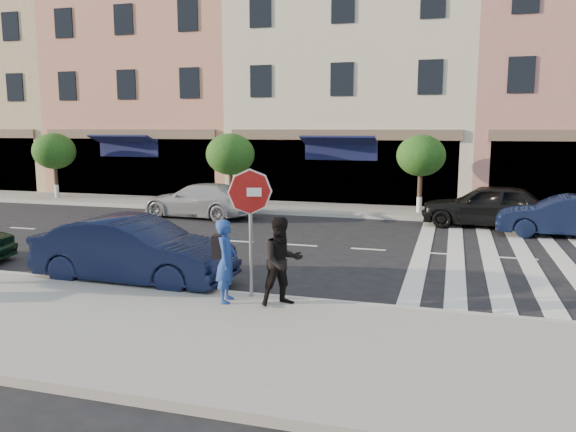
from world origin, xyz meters
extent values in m
plane|color=black|center=(0.00, 0.00, 0.00)|extent=(120.00, 120.00, 0.00)
cube|color=gray|center=(0.00, -3.75, 0.07)|extent=(60.00, 4.50, 0.15)
cube|color=gray|center=(0.00, 11.00, 0.07)|extent=(60.00, 3.00, 0.15)
cube|color=#D0B085|center=(-22.00, 17.00, 6.00)|extent=(12.00, 9.00, 12.00)
cube|color=tan|center=(-11.00, 17.00, 7.00)|extent=(10.00, 9.00, 14.00)
cube|color=beige|center=(-0.50, 17.00, 5.50)|extent=(11.00, 9.00, 11.00)
cylinder|color=#473323|center=(-14.00, 10.80, 0.98)|extent=(0.18, 0.18, 1.65)
cylinder|color=silver|center=(-14.00, 10.80, 0.45)|extent=(0.20, 0.20, 0.60)
ellipsoid|color=#144614|center=(-14.00, 10.80, 2.35)|extent=(2.00, 2.00, 1.70)
cylinder|color=#473323|center=(-5.00, 10.80, 0.95)|extent=(0.18, 0.18, 1.60)
cylinder|color=silver|center=(-5.00, 10.80, 0.45)|extent=(0.20, 0.20, 0.60)
ellipsoid|color=#144614|center=(-5.00, 10.80, 2.32)|extent=(2.10, 2.10, 1.79)
cylinder|color=#473323|center=(3.00, 10.80, 1.00)|extent=(0.18, 0.18, 1.71)
cylinder|color=silver|center=(3.00, 10.80, 0.45)|extent=(0.20, 0.20, 0.60)
ellipsoid|color=#144614|center=(3.00, 10.80, 2.38)|extent=(1.90, 1.90, 1.62)
cylinder|color=gray|center=(0.51, -1.65, 1.29)|extent=(0.09, 0.09, 2.29)
cylinder|color=white|center=(0.51, -1.66, 2.23)|extent=(0.87, 0.24, 0.89)
cylinder|color=#9E1411|center=(0.51, -1.68, 2.23)|extent=(0.81, 0.23, 0.83)
cube|color=white|center=(0.51, -1.71, 2.23)|extent=(0.46, 0.13, 0.17)
imported|color=navy|center=(0.18, -2.11, 0.95)|extent=(0.48, 0.64, 1.59)
imported|color=black|center=(1.26, -2.00, 0.99)|extent=(1.03, 1.00, 1.67)
imported|color=black|center=(-2.50, -1.00, 0.75)|extent=(4.56, 1.69, 1.49)
imported|color=#A3A3A8|center=(-5.18, 8.01, 0.66)|extent=(4.74, 2.36, 1.32)
imported|color=black|center=(5.44, 8.85, 0.76)|extent=(4.62, 2.17, 1.53)
imported|color=black|center=(7.69, 7.60, 0.67)|extent=(4.15, 1.62, 1.35)
camera|label=1|loc=(4.24, -11.73, 3.44)|focal=35.00mm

